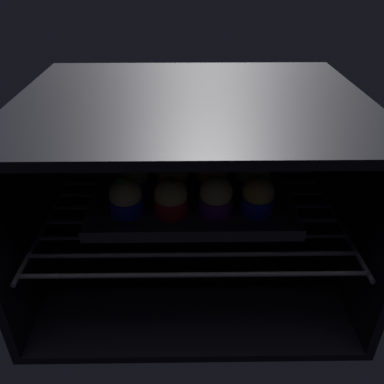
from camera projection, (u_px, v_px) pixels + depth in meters
oven_cavity at (192, 181)px, 79.67cm from camera, size 59.00×47.00×37.00cm
oven_rack at (192, 207)px, 77.81cm from camera, size 54.80×42.00×0.80cm
baking_tray at (192, 203)px, 77.11cm from camera, size 38.10×22.72×2.20cm
muffin_row0_col0 at (126, 198)px, 71.49cm from camera, size 6.11×6.11×7.71cm
muffin_row0_col1 at (171, 198)px, 71.66cm from camera, size 6.11×6.11×7.07cm
muffin_row0_col2 at (216, 197)px, 71.65cm from camera, size 6.11×6.11×7.29cm
muffin_row0_col3 at (258, 196)px, 71.95cm from camera, size 6.11×6.11×7.44cm
muffin_row1_col0 at (134, 178)px, 78.29cm from camera, size 6.11×6.11×6.81cm
muffin_row1_col1 at (173, 176)px, 78.31cm from camera, size 6.22×6.22×7.15cm
muffin_row1_col2 at (212, 175)px, 78.70cm from camera, size 6.46×6.46×7.16cm
muffin_row1_col3 at (253, 174)px, 78.15cm from camera, size 6.68×6.68×7.84cm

